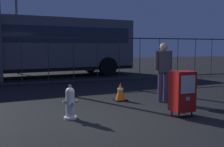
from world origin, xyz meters
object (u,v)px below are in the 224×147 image
object	(u,v)px
fire_hydrant	(70,103)
traffic_cone	(120,92)
newspaper_box_primary	(182,91)
bus_near	(32,44)
pedestrian	(163,69)

from	to	relation	value
fire_hydrant	traffic_cone	distance (m)	2.31
newspaper_box_primary	traffic_cone	bearing A→B (deg)	105.92
bus_near	pedestrian	bearing A→B (deg)	-75.15
newspaper_box_primary	traffic_cone	xyz separation A→B (m)	(-0.60, 2.12, -0.31)
fire_hydrant	pedestrian	size ratio (longest dim) A/B	0.45
fire_hydrant	traffic_cone	size ratio (longest dim) A/B	1.41
bus_near	traffic_cone	bearing A→B (deg)	-81.17
pedestrian	traffic_cone	distance (m)	1.40
pedestrian	traffic_cone	world-z (taller)	pedestrian
newspaper_box_primary	pedestrian	bearing A→B (deg)	73.41
newspaper_box_primary	bus_near	bearing A→B (deg)	104.59
traffic_cone	pedestrian	bearing A→B (deg)	-30.13
pedestrian	newspaper_box_primary	bearing A→B (deg)	-106.59
fire_hydrant	pedestrian	distance (m)	3.03
fire_hydrant	bus_near	bearing A→B (deg)	90.10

